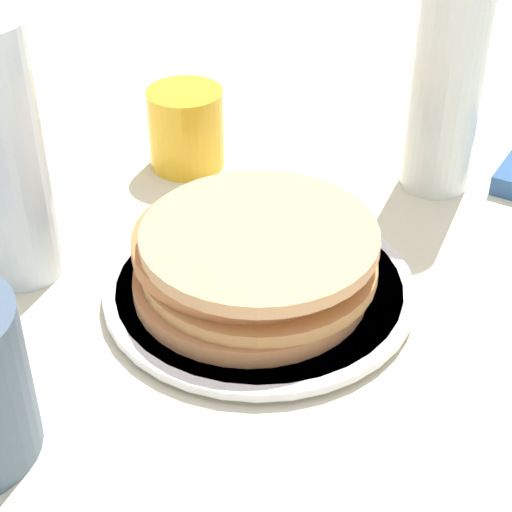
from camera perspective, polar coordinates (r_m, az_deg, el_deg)
The scene contains 6 objects.
ground_plane at distance 0.72m, azimuth 0.23°, elevation -2.15°, with size 4.00×4.00×0.00m, color beige.
plate at distance 0.70m, azimuth -0.00°, elevation -2.18°, with size 0.26×0.26×0.01m.
pancake_stack at distance 0.68m, azimuth -0.05°, elevation -0.13°, with size 0.20×0.20×0.05m.
juice_glass at distance 0.87m, azimuth -4.68°, elevation 8.47°, with size 0.08×0.08×0.08m.
water_bottle_near at distance 0.70m, azimuth -16.51°, elevation 6.50°, with size 0.07×0.07×0.24m.
water_bottle_mid at distance 0.82m, azimuth 12.69°, elevation 11.78°, with size 0.07×0.07×0.25m.
Camera 1 is at (0.56, 0.01, 0.44)m, focal length 60.00 mm.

